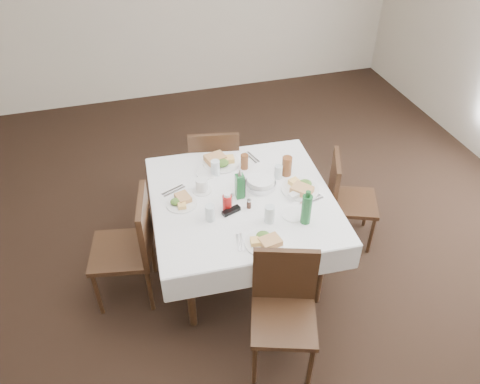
{
  "coord_description": "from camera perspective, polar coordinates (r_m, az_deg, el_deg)",
  "views": [
    {
      "loc": [
        -0.81,
        -2.45,
        3.01
      ],
      "look_at": [
        -0.05,
        0.18,
        0.8
      ],
      "focal_mm": 35.0,
      "sensor_mm": 36.0,
      "label": 1
    }
  ],
  "objects": [
    {
      "name": "ground_plane",
      "position": [
        3.97,
        1.38,
        -10.51
      ],
      "size": [
        7.0,
        7.0,
        0.0
      ],
      "primitive_type": "plane",
      "color": "black"
    },
    {
      "name": "room_shell",
      "position": [
        2.89,
        1.91,
        12.13
      ],
      "size": [
        6.04,
        7.04,
        2.8
      ],
      "color": "beige",
      "rests_on": "ground"
    },
    {
      "name": "dining_table",
      "position": [
        3.59,
        0.25,
        -1.56
      ],
      "size": [
        1.43,
        1.43,
        0.76
      ],
      "color": "black",
      "rests_on": "ground"
    },
    {
      "name": "chair_north",
      "position": [
        4.27,
        -3.16,
        3.25
      ],
      "size": [
        0.51,
        0.51,
        0.92
      ],
      "color": "black",
      "rests_on": "ground"
    },
    {
      "name": "chair_south",
      "position": [
        3.18,
        5.38,
        -13.29
      ],
      "size": [
        0.54,
        0.54,
        0.9
      ],
      "color": "black",
      "rests_on": "ground"
    },
    {
      "name": "chair_east",
      "position": [
        4.09,
        12.58,
        -0.36
      ],
      "size": [
        0.52,
        0.52,
        0.85
      ],
      "color": "black",
      "rests_on": "ground"
    },
    {
      "name": "chair_west",
      "position": [
        3.58,
        -12.99,
        -6.03
      ],
      "size": [
        0.53,
        0.53,
        0.95
      ],
      "color": "black",
      "rests_on": "ground"
    },
    {
      "name": "meal_north",
      "position": [
        3.87,
        -2.44,
        3.78
      ],
      "size": [
        0.31,
        0.31,
        0.07
      ],
      "color": "white",
      "rests_on": "dining_table"
    },
    {
      "name": "meal_south",
      "position": [
        3.16,
        3.07,
        -6.01
      ],
      "size": [
        0.26,
        0.26,
        0.06
      ],
      "color": "white",
      "rests_on": "dining_table"
    },
    {
      "name": "meal_east",
      "position": [
        3.61,
        7.44,
        0.52
      ],
      "size": [
        0.29,
        0.29,
        0.06
      ],
      "color": "white",
      "rests_on": "dining_table"
    },
    {
      "name": "meal_west",
      "position": [
        3.49,
        -7.2,
        -1.15
      ],
      "size": [
        0.23,
        0.23,
        0.05
      ],
      "color": "white",
      "rests_on": "dining_table"
    },
    {
      "name": "side_plate_a",
      "position": [
        3.78,
        -4.09,
        2.36
      ],
      "size": [
        0.18,
        0.18,
        0.01
      ],
      "color": "white",
      "rests_on": "dining_table"
    },
    {
      "name": "side_plate_b",
      "position": [
        3.4,
        6.54,
        -2.76
      ],
      "size": [
        0.17,
        0.17,
        0.01
      ],
      "color": "white",
      "rests_on": "dining_table"
    },
    {
      "name": "water_n",
      "position": [
        3.73,
        -3.02,
        2.96
      ],
      "size": [
        0.07,
        0.07,
        0.13
      ],
      "color": "silver",
      "rests_on": "dining_table"
    },
    {
      "name": "water_s",
      "position": [
        3.3,
        3.62,
        -2.7
      ],
      "size": [
        0.07,
        0.07,
        0.13
      ],
      "color": "silver",
      "rests_on": "dining_table"
    },
    {
      "name": "water_e",
      "position": [
        3.7,
        4.7,
        2.45
      ],
      "size": [
        0.06,
        0.06,
        0.11
      ],
      "color": "silver",
      "rests_on": "dining_table"
    },
    {
      "name": "water_w",
      "position": [
        3.31,
        -3.66,
        -2.56
      ],
      "size": [
        0.07,
        0.07,
        0.13
      ],
      "color": "silver",
      "rests_on": "dining_table"
    },
    {
      "name": "iced_tea_a",
      "position": [
        3.79,
        0.54,
        3.73
      ],
      "size": [
        0.06,
        0.06,
        0.13
      ],
      "color": "brown",
      "rests_on": "dining_table"
    },
    {
      "name": "iced_tea_b",
      "position": [
        3.73,
        5.73,
        3.17
      ],
      "size": [
        0.08,
        0.08,
        0.16
      ],
      "color": "brown",
      "rests_on": "dining_table"
    },
    {
      "name": "bread_basket",
      "position": [
        3.62,
        2.54,
        1.16
      ],
      "size": [
        0.24,
        0.24,
        0.08
      ],
      "color": "silver",
      "rests_on": "dining_table"
    },
    {
      "name": "oil_cruet_dark",
      "position": [
        3.49,
        0.16,
        0.71
      ],
      "size": [
        0.05,
        0.05,
        0.22
      ],
      "color": "black",
      "rests_on": "dining_table"
    },
    {
      "name": "oil_cruet_green",
      "position": [
        3.47,
        -0.03,
        0.83
      ],
      "size": [
        0.06,
        0.06,
        0.26
      ],
      "color": "#1C5F2B",
      "rests_on": "dining_table"
    },
    {
      "name": "ketchup_bottle",
      "position": [
        3.39,
        -1.58,
        -1.22
      ],
      "size": [
        0.07,
        0.07,
        0.15
      ],
      "color": "#AA1312",
      "rests_on": "dining_table"
    },
    {
      "name": "salt_shaker",
      "position": [
        3.46,
        -1.04,
        -0.83
      ],
      "size": [
        0.03,
        0.03,
        0.08
      ],
      "color": "white",
      "rests_on": "dining_table"
    },
    {
      "name": "pepper_shaker",
      "position": [
        3.42,
        1.09,
        -1.44
      ],
      "size": [
        0.03,
        0.03,
        0.07
      ],
      "color": "#392016",
      "rests_on": "dining_table"
    },
    {
      "name": "coffee_mug",
      "position": [
        3.58,
        -4.66,
        0.79
      ],
      "size": [
        0.15,
        0.15,
        0.11
      ],
      "color": "white",
      "rests_on": "dining_table"
    },
    {
      "name": "sunglasses",
      "position": [
        3.39,
        -1.08,
        -2.3
      ],
      "size": [
        0.15,
        0.09,
        0.03
      ],
      "color": "black",
      "rests_on": "dining_table"
    },
    {
      "name": "green_bottle",
      "position": [
        3.28,
        8.11,
        -2.04
      ],
      "size": [
        0.07,
        0.07,
        0.27
      ],
      "color": "#1C5F2B",
      "rests_on": "dining_table"
    },
    {
      "name": "sugar_caddy",
      "position": [
        3.54,
        6.7,
        -0.4
      ],
      "size": [
        0.11,
        0.09,
        0.05
      ],
      "color": "white",
      "rests_on": "dining_table"
    },
    {
      "name": "cutlery_n",
      "position": [
        3.95,
        1.46,
        4.23
      ],
      "size": [
        0.09,
        0.19,
        0.01
      ],
      "color": "silver",
      "rests_on": "dining_table"
    },
    {
      "name": "cutlery_s",
      "position": [
        3.17,
        0.02,
        -6.16
      ],
      "size": [
        0.07,
        0.17,
        0.01
      ],
      "color": "silver",
      "rests_on": "dining_table"
    },
    {
      "name": "cutlery_e",
      "position": [
        3.54,
        8.73,
        -1.02
      ],
      "size": [
        0.2,
        0.1,
        0.01
      ],
      "color": "silver",
      "rests_on": "dining_table"
    },
    {
      "name": "cutlery_w",
      "position": [
        3.63,
        -8.11,
        0.15
      ],
      "size": [
        0.19,
        0.12,
        0.01
      ],
      "color": "silver",
      "rests_on": "dining_table"
    }
  ]
}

